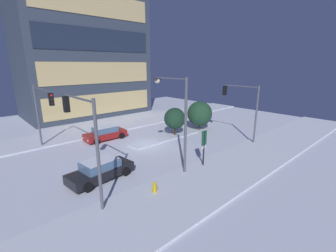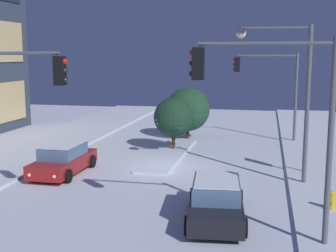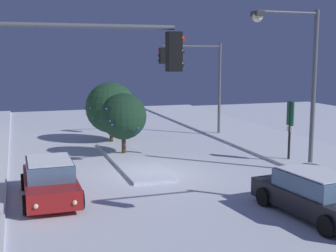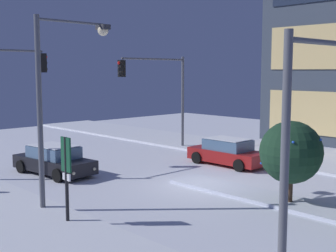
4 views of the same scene
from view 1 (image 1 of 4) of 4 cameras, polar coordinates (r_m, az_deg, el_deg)
name	(u,v)px [view 1 (image 1 of 4)]	position (r m, az deg, el deg)	size (l,w,h in m)	color
ground	(147,146)	(23.86, -5.28, -4.83)	(52.00, 52.00, 0.00)	silver
curb_strip_near	(218,174)	(18.12, 12.22, -11.56)	(52.00, 5.20, 0.14)	silver
curb_strip_far	(105,128)	(31.04, -15.18, -0.46)	(52.00, 5.20, 0.14)	silver
median_strip	(166,138)	(25.98, -0.46, -2.92)	(9.00, 1.80, 0.14)	silver
office_tower_main	(81,27)	(41.35, -20.69, 21.92)	(18.68, 10.92, 27.37)	#384251
car_near	(101,170)	(17.59, -16.26, -10.37)	(4.92, 2.44, 1.49)	black
car_far	(105,133)	(26.37, -15.19, -1.74)	(4.62, 2.03, 1.49)	maroon
traffic_light_corner_near_left	(83,129)	(14.04, -20.16, -0.78)	(0.32, 4.38, 6.43)	#565960
traffic_light_corner_near_right	(242,102)	(25.79, 17.79, 5.67)	(0.32, 4.31, 6.02)	#565960
traffic_light_corner_far_left	(42,107)	(23.74, -28.54, 4.19)	(0.32, 5.56, 6.15)	#565960
street_lamp_arched	(176,110)	(17.15, 2.02, 3.87)	(0.56, 3.30, 7.21)	#565960
fire_hydrant	(155,188)	(15.30, -3.31, -15.01)	(0.48, 0.26, 0.88)	gold
parking_info_sign	(204,144)	(18.66, 8.84, -4.42)	(0.55, 0.12, 3.01)	black
decorated_tree_median	(200,114)	(29.17, 7.81, 3.06)	(3.09, 3.09, 3.65)	#473323
decorated_tree_left_of_median	(175,119)	(26.30, 1.68, 1.86)	(2.43, 2.45, 3.31)	#473323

